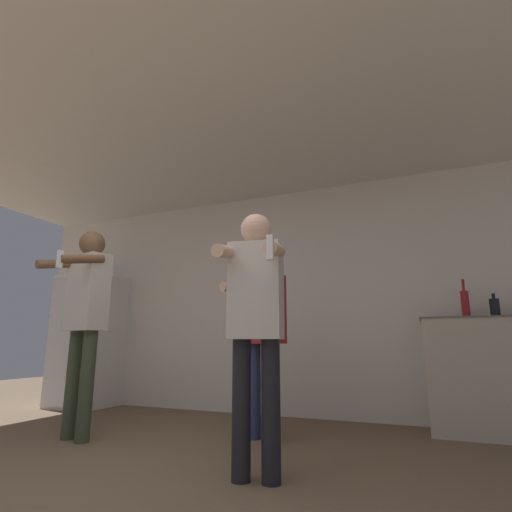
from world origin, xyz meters
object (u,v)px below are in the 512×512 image
bottle_amber_bourbon (495,307)px  person_man_side (85,307)px  refrigerator (88,340)px  bottle_dark_rum (465,303)px  person_woman_foreground (256,313)px  person_spectator_back (262,323)px

bottle_amber_bourbon → person_man_side: person_man_side is taller
refrigerator → bottle_dark_rum: 4.40m
bottle_dark_rum → person_man_side: size_ratio=0.20×
bottle_dark_rum → person_woman_foreground: size_ratio=0.22×
person_man_side → person_spectator_back: size_ratio=1.14×
bottle_dark_rum → person_spectator_back: (-1.65, -0.86, -0.19)m
refrigerator → bottle_dark_rum: size_ratio=4.63×
person_man_side → person_spectator_back: 1.54m
bottle_amber_bourbon → person_spectator_back: (-1.88, -0.86, -0.14)m
bottle_amber_bourbon → person_spectator_back: bearing=-155.3°
bottle_dark_rum → person_spectator_back: 1.87m
bottle_dark_rum → person_man_side: bearing=-154.7°
person_woman_foreground → bottle_amber_bourbon: bearing=49.5°
refrigerator → person_woman_foreground: size_ratio=1.03×
person_woman_foreground → refrigerator: bearing=150.5°
refrigerator → bottle_amber_bourbon: size_ratio=7.16×
person_man_side → person_spectator_back: (1.42, 0.59, -0.13)m
bottle_amber_bourbon → bottle_dark_rum: bearing=180.0°
bottle_dark_rum → person_spectator_back: bearing=-152.4°
person_man_side → bottle_amber_bourbon: bearing=23.7°
refrigerator → person_man_side: 1.93m
refrigerator → person_spectator_back: (2.74, -0.80, 0.13)m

